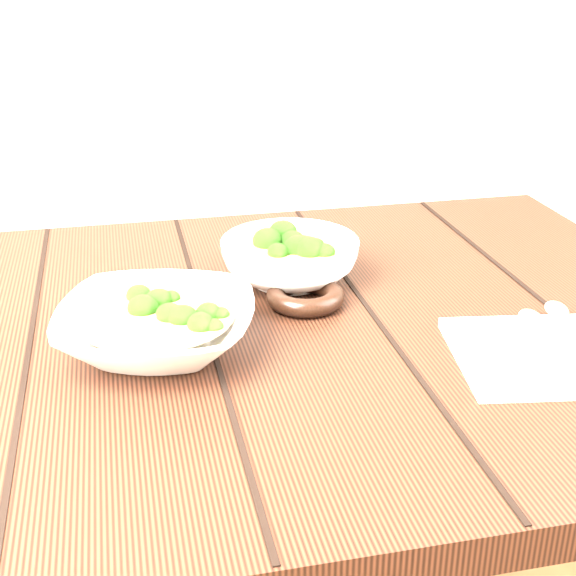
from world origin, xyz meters
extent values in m
cube|color=black|center=(0.00, 0.00, 0.73)|extent=(1.20, 0.80, 0.04)
cube|color=black|center=(0.54, 0.34, 0.35)|extent=(0.07, 0.07, 0.71)
imported|color=white|center=(-0.08, -0.04, 0.78)|extent=(0.26, 0.26, 0.05)
cylinder|color=#A07C47|center=(-0.08, -0.04, 0.79)|extent=(0.17, 0.17, 0.00)
ellipsoid|color=#306B17|center=(-0.06, -0.03, 0.80)|extent=(0.03, 0.03, 0.03)
ellipsoid|color=#306B17|center=(-0.06, -0.01, 0.80)|extent=(0.03, 0.03, 0.03)
ellipsoid|color=#306B17|center=(-0.09, 0.01, 0.80)|extent=(0.03, 0.03, 0.03)
ellipsoid|color=#306B17|center=(-0.10, -0.03, 0.80)|extent=(0.03, 0.03, 0.03)
ellipsoid|color=#306B17|center=(-0.12, -0.05, 0.80)|extent=(0.03, 0.03, 0.03)
ellipsoid|color=#306B17|center=(-0.10, -0.09, 0.80)|extent=(0.03, 0.03, 0.03)
ellipsoid|color=#306B17|center=(-0.07, -0.07, 0.80)|extent=(0.03, 0.03, 0.03)
ellipsoid|color=#306B17|center=(-0.04, -0.06, 0.80)|extent=(0.03, 0.03, 0.03)
imported|color=white|center=(0.11, 0.12, 0.78)|extent=(0.20, 0.20, 0.06)
cylinder|color=#A07C47|center=(0.11, 0.12, 0.80)|extent=(0.15, 0.15, 0.00)
ellipsoid|color=#306B17|center=(0.12, 0.12, 0.80)|extent=(0.03, 0.03, 0.03)
ellipsoid|color=#306B17|center=(0.12, 0.14, 0.80)|extent=(0.03, 0.03, 0.03)
ellipsoid|color=#306B17|center=(0.09, 0.16, 0.80)|extent=(0.03, 0.03, 0.03)
ellipsoid|color=#306B17|center=(0.09, 0.13, 0.80)|extent=(0.03, 0.03, 0.03)
ellipsoid|color=#306B17|center=(0.07, 0.11, 0.80)|extent=(0.03, 0.03, 0.03)
ellipsoid|color=#306B17|center=(0.08, 0.08, 0.80)|extent=(0.03, 0.03, 0.03)
ellipsoid|color=#306B17|center=(0.11, 0.09, 0.80)|extent=(0.03, 0.03, 0.03)
ellipsoid|color=#306B17|center=(0.14, 0.10, 0.80)|extent=(0.03, 0.03, 0.03)
torus|color=black|center=(0.11, 0.04, 0.76)|extent=(0.11, 0.11, 0.02)
cube|color=beige|center=(0.33, -0.15, 0.76)|extent=(0.23, 0.20, 0.01)
cylinder|color=#BAB5A4|center=(0.32, -0.16, 0.76)|extent=(0.05, 0.13, 0.01)
ellipsoid|color=#BAB5A4|center=(0.35, -0.08, 0.76)|extent=(0.04, 0.06, 0.01)
cylinder|color=#BAB5A4|center=(0.36, -0.14, 0.76)|extent=(0.05, 0.13, 0.01)
ellipsoid|color=#BAB5A4|center=(0.39, -0.07, 0.76)|extent=(0.04, 0.06, 0.01)
camera|label=1|loc=(-0.11, -0.84, 1.17)|focal=50.00mm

